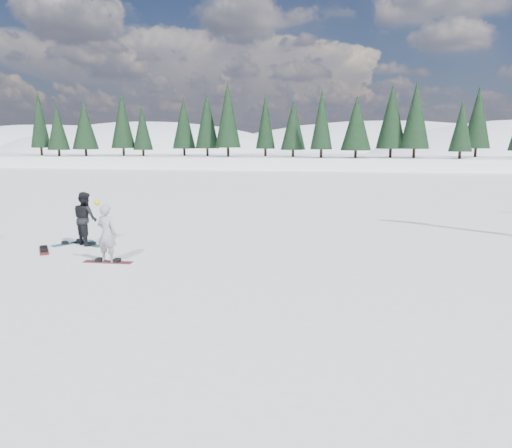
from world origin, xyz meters
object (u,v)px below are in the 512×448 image
(snowboarder_man, at_px, (85,218))
(snowboarder_woman, at_px, (107,233))
(snowboard_loose_a, at_px, (73,243))
(snowboard_loose_b, at_px, (44,251))

(snowboarder_man, bearing_deg, snowboarder_woman, 165.45)
(snowboard_loose_a, bearing_deg, snowboard_loose_b, -159.07)
(snowboarder_woman, distance_m, snowboard_loose_a, 3.61)
(snowboard_loose_b, bearing_deg, snowboarder_man, 109.59)
(snowboarder_woman, bearing_deg, snowboarder_man, -39.25)
(snowboarder_man, bearing_deg, snowboard_loose_a, 28.76)
(snowboarder_woman, xyz_separation_m, snowboard_loose_b, (-2.87, 1.08, -0.88))
(snowboarder_woman, relative_size, snowboard_loose_a, 1.28)
(snowboarder_woman, bearing_deg, snowboard_loose_b, -10.86)
(snowboarder_man, relative_size, snowboard_loose_a, 1.26)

